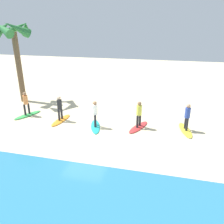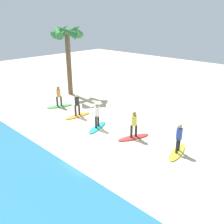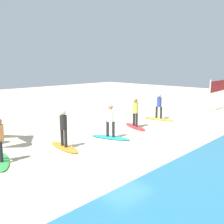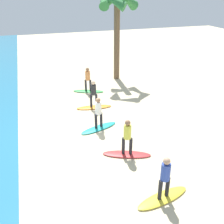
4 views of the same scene
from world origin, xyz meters
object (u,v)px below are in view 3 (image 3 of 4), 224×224
surfboard_red (135,127)px  surfer_red (135,110)px  surfer_teal (110,118)px  surfer_yellow (159,104)px  surfboard_orange (64,147)px  surfboard_yellow (159,119)px  surfboard_teal (110,137)px  surfer_orange (63,125)px  surfboard_green (2,161)px  surfer_green (0,136)px

surfboard_red → surfer_red: surfer_red is taller
surfer_red → surfer_teal: (2.65, 0.54, 0.00)m
surfer_teal → surfer_yellow: bearing=-171.7°
surfboard_red → surfboard_orange: size_ratio=1.00×
surfboard_yellow → surfer_yellow: size_ratio=1.28×
surfboard_yellow → surfer_teal: (5.49, 0.80, 0.99)m
surfboard_red → surfboard_teal: (2.65, 0.54, 0.00)m
surfer_yellow → surfboard_orange: size_ratio=0.78×
surfer_teal → surfboard_orange: bearing=-9.0°
surfboard_teal → surfer_orange: size_ratio=1.28×
surfer_yellow → surfboard_green: bearing=0.6°
surfboard_red → surfer_orange: size_ratio=1.28×
surfer_yellow → surfboard_teal: (5.49, 0.80, -0.99)m
surfboard_yellow → surfboard_red: 2.85m
surfer_red → surfer_green: bearing=-1.1°
surfboard_red → surfboard_yellow: bearing=117.0°
surfboard_orange → surfer_green: surfer_green is taller
surfer_orange → surfer_teal: bearing=171.0°
surfboard_red → surfer_yellow: bearing=117.0°
surfboard_yellow → surfboard_orange: (8.05, 0.40, 0.00)m
surfboard_red → surfboard_orange: (5.20, 0.14, 0.00)m
surfboard_yellow → surfer_red: (2.84, 0.26, 0.99)m
surfboard_yellow → surfer_teal: bearing=-93.7°
surfboard_orange → surfer_green: size_ratio=1.28×
surfer_red → surfboard_teal: bearing=11.5°
surfboard_green → surfer_teal: bearing=105.2°
surfer_orange → surfboard_orange: bearing=0.0°
surfer_orange → surfer_yellow: bearing=-177.2°
surfer_teal → surfer_orange: size_ratio=1.00×
surfboard_red → surfer_green: 7.96m
surfer_yellow → surfboard_orange: (8.05, 0.40, -0.99)m
surfboard_red → surfer_teal: surfer_teal is taller
surfer_teal → surfer_orange: 2.59m
surfer_yellow → surfboard_orange: 8.12m
surfboard_teal → surfboard_yellow: bearing=79.4°
surfboard_orange → surfer_green: (2.70, -0.29, 0.99)m
surfboard_yellow → surfboard_green: 10.74m
surfboard_yellow → surfboard_red: bearing=-96.8°
surfboard_teal → surfer_red: bearing=82.7°
surfer_orange → surfer_green: size_ratio=1.00×
surfboard_teal → surfboard_red: bearing=82.7°
surfer_red → surfer_teal: 2.71m
surfer_yellow → surfer_green: (10.74, 0.11, 0.00)m
surfer_red → surfer_orange: same height
surfer_teal → surfboard_teal: bearing=-90.0°
surfer_yellow → surfer_orange: (8.05, 0.40, 0.00)m
surfboard_green → surfboard_teal: bearing=105.2°
surfboard_red → surfer_teal: size_ratio=1.28×
surfer_yellow → surfboard_green: size_ratio=0.78×
surfer_teal → surfboard_green: 5.39m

